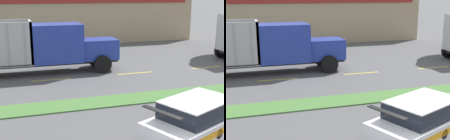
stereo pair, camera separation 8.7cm
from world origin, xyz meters
TOP-DOWN VIEW (x-y plane):
  - grass_verge at (0.00, 7.02)m, footprint 120.00×1.57m
  - centre_line_4 at (-1.60, 11.81)m, footprint 2.40×0.14m
  - centre_line_5 at (3.80, 11.81)m, footprint 2.40×0.14m
  - centre_line_6 at (9.20, 11.81)m, footprint 2.40×0.14m
  - dump_truck_lead at (-2.15, 13.65)m, footprint 12.28×2.57m
  - rally_car at (2.48, 2.24)m, footprint 4.86×3.49m
  - store_building_backdrop at (-2.30, 30.30)m, footprint 35.24×12.10m

SIDE VIEW (x-z plane):
  - centre_line_4 at x=-1.60m, z-range 0.00..0.01m
  - centre_line_5 at x=3.80m, z-range 0.00..0.01m
  - centre_line_6 at x=9.20m, z-range 0.00..0.01m
  - grass_verge at x=0.00m, z-range 0.00..0.06m
  - rally_car at x=2.48m, z-range 0.01..1.61m
  - dump_truck_lead at x=-2.15m, z-range -0.06..3.37m
  - store_building_backdrop at x=-2.30m, z-range 0.00..4.97m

